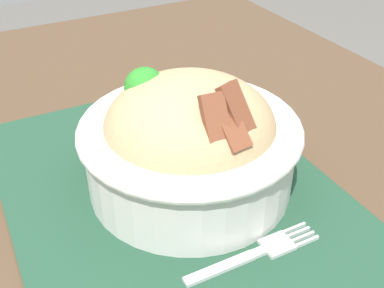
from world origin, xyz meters
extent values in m
cube|color=#4C3826|center=(0.00, 0.00, 0.69)|extent=(1.05, 0.86, 0.03)
cylinder|color=#412F20|center=(-0.47, 0.37, 0.34)|extent=(0.04, 0.04, 0.67)
cube|color=#1E422D|center=(0.04, 0.02, 0.71)|extent=(0.48, 0.31, 0.00)
cylinder|color=silver|center=(0.00, 0.04, 0.74)|extent=(0.20, 0.20, 0.07)
torus|color=silver|center=(0.00, 0.04, 0.77)|extent=(0.21, 0.21, 0.01)
ellipsoid|color=tan|center=(0.00, 0.04, 0.78)|extent=(0.20, 0.20, 0.09)
sphere|color=#298426|center=(-0.04, 0.02, 0.80)|extent=(0.04, 0.04, 0.04)
cylinder|color=orange|center=(0.02, 0.06, 0.80)|extent=(0.02, 0.02, 0.01)
cylinder|color=orange|center=(-0.01, 0.04, 0.80)|extent=(0.01, 0.03, 0.01)
cube|color=brown|center=(0.06, 0.04, 0.81)|extent=(0.04, 0.02, 0.05)
cube|color=brown|center=(0.06, 0.05, 0.81)|extent=(0.04, 0.02, 0.04)
cube|color=brown|center=(0.05, 0.06, 0.81)|extent=(0.04, 0.03, 0.05)
cube|color=silver|center=(0.11, 0.01, 0.71)|extent=(0.01, 0.06, 0.00)
cube|color=silver|center=(0.11, 0.05, 0.71)|extent=(0.01, 0.01, 0.00)
cube|color=silver|center=(0.11, 0.07, 0.71)|extent=(0.02, 0.03, 0.00)
cube|color=silver|center=(0.12, 0.10, 0.71)|extent=(0.00, 0.02, 0.00)
cube|color=silver|center=(0.11, 0.10, 0.71)|extent=(0.00, 0.02, 0.00)
cube|color=silver|center=(0.11, 0.10, 0.71)|extent=(0.00, 0.02, 0.00)
cube|color=silver|center=(0.10, 0.10, 0.71)|extent=(0.00, 0.02, 0.00)
camera|label=1|loc=(0.33, -0.13, 1.01)|focal=44.34mm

